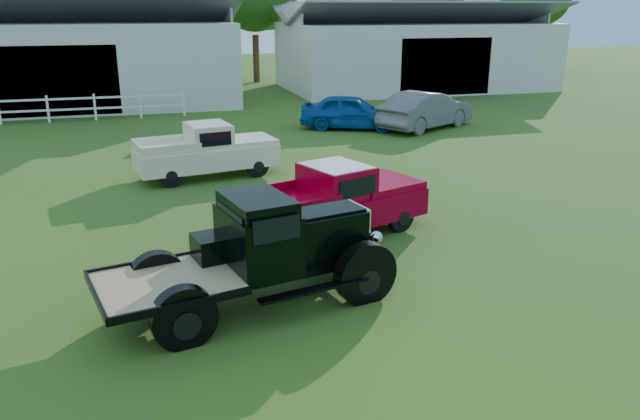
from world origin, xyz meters
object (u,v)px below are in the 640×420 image
object	(u,v)px
white_pickup	(206,151)
misc_car_grey	(426,110)
red_pickup	(333,200)
misc_car_blue	(351,112)
vintage_flatbed	(253,252)

from	to	relation	value
white_pickup	misc_car_grey	distance (m)	11.21
red_pickup	white_pickup	bearing A→B (deg)	90.20
misc_car_grey	misc_car_blue	bearing A→B (deg)	45.79
misc_car_blue	misc_car_grey	bearing A→B (deg)	-80.19
red_pickup	vintage_flatbed	bearing A→B (deg)	-147.89
red_pickup	white_pickup	size ratio (longest dim) A/B	1.03
red_pickup	misc_car_blue	distance (m)	13.06
vintage_flatbed	misc_car_blue	distance (m)	16.72
misc_car_blue	white_pickup	bearing A→B (deg)	157.66
red_pickup	misc_car_grey	size ratio (longest dim) A/B	0.95
misc_car_grey	red_pickup	bearing A→B (deg)	117.05
vintage_flatbed	red_pickup	size ratio (longest dim) A/B	1.10
white_pickup	misc_car_grey	bearing A→B (deg)	19.04
vintage_flatbed	red_pickup	world-z (taller)	vintage_flatbed
vintage_flatbed	misc_car_grey	world-z (taller)	vintage_flatbed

